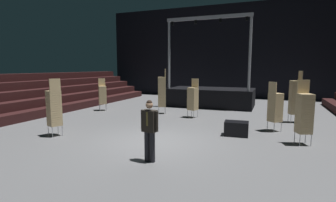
{
  "coord_description": "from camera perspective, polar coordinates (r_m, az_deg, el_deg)",
  "views": [
    {
      "loc": [
        3.83,
        -8.27,
        2.64
      ],
      "look_at": [
        0.29,
        0.62,
        1.4
      ],
      "focal_mm": 27.84,
      "sensor_mm": 36.0,
      "label": 1
    }
  ],
  "objects": [
    {
      "name": "chair_stack_rear_right",
      "position": [
        14.81,
        -1.34,
        2.12
      ],
      "size": [
        0.58,
        0.58,
        2.56
      ],
      "rotation": [
        0.0,
        0.0,
        1.99
      ],
      "color": "#B2B5BA",
      "rests_on": "ground_plane"
    },
    {
      "name": "chair_stack_rear_left",
      "position": [
        10.89,
        -23.68,
        -1.31
      ],
      "size": [
        0.57,
        0.57,
        2.22
      ],
      "rotation": [
        0.0,
        0.0,
        1.18
      ],
      "color": "#B2B5BA",
      "rests_on": "ground_plane"
    },
    {
      "name": "man_with_tie",
      "position": [
        7.28,
        -4.09,
        -5.72
      ],
      "size": [
        0.57,
        0.29,
        1.75
      ],
      "rotation": [
        0.0,
        0.0,
        2.98
      ],
      "color": "black",
      "rests_on": "ground_plane"
    },
    {
      "name": "arena_end_wall",
      "position": [
        23.62,
        12.53,
        10.53
      ],
      "size": [
        22.0,
        0.3,
        8.0
      ],
      "primitive_type": "cube",
      "color": "black",
      "rests_on": "ground_plane"
    },
    {
      "name": "ground_plane",
      "position": [
        9.5,
        -3.06,
        -9.07
      ],
      "size": [
        22.0,
        30.0,
        0.1
      ],
      "primitive_type": "cube",
      "color": "slate"
    },
    {
      "name": "equipment_road_case",
      "position": [
        10.51,
        14.74,
        -5.85
      ],
      "size": [
        0.94,
        0.66,
        0.55
      ],
      "primitive_type": "cube",
      "rotation": [
        0.0,
        0.0,
        0.07
      ],
      "color": "black",
      "rests_on": "ground_plane"
    },
    {
      "name": "chair_stack_front_left",
      "position": [
        9.98,
        27.69,
        -2.29
      ],
      "size": [
        0.57,
        0.57,
        2.22
      ],
      "rotation": [
        0.0,
        0.0,
        3.51
      ],
      "color": "#B2B5BA",
      "rests_on": "ground_plane"
    },
    {
      "name": "chair_stack_mid_centre",
      "position": [
        16.43,
        -14.15,
        1.39
      ],
      "size": [
        0.62,
        0.62,
        1.96
      ],
      "rotation": [
        0.0,
        0.0,
        3.87
      ],
      "color": "#B2B5BA",
      "rests_on": "ground_plane"
    },
    {
      "name": "stage_riser",
      "position": [
        18.09,
        9.34,
        1.1
      ],
      "size": [
        5.64,
        3.13,
        5.78
      ],
      "color": "black",
      "rests_on": "ground_plane"
    },
    {
      "name": "bleacher_bank_left",
      "position": [
        16.0,
        -32.56,
        0.79
      ],
      "size": [
        3.75,
        24.0,
        2.25
      ],
      "rotation": [
        0.0,
        0.0,
        1.57
      ],
      "color": "black",
      "rests_on": "ground_plane"
    },
    {
      "name": "chair_stack_front_right",
      "position": [
        11.62,
        22.41,
        -1.16
      ],
      "size": [
        0.62,
        0.62,
        2.05
      ],
      "rotation": [
        0.0,
        0.0,
        5.47
      ],
      "color": "#B2B5BA",
      "rests_on": "ground_plane"
    },
    {
      "name": "chair_stack_mid_left",
      "position": [
        13.74,
        5.47,
        0.61
      ],
      "size": [
        0.55,
        0.55,
        2.05
      ],
      "rotation": [
        0.0,
        0.0,
        2.84
      ],
      "color": "#B2B5BA",
      "rests_on": "ground_plane"
    },
    {
      "name": "chair_stack_mid_right",
      "position": [
        13.81,
        26.06,
        0.81
      ],
      "size": [
        0.54,
        0.54,
        2.48
      ],
      "rotation": [
        0.0,
        0.0,
        1.84
      ],
      "color": "#B2B5BA",
      "rests_on": "ground_plane"
    }
  ]
}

